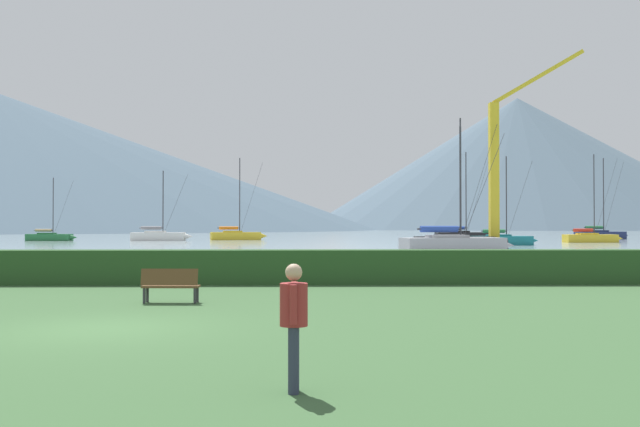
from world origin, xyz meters
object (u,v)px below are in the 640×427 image
Objects in this scene: sailboat_slip_8 at (455,241)px; park_bench_near_path at (170,284)px; sailboat_slip_11 at (236,235)px; dock_crane at (498,181)px; person_seated_viewer at (294,316)px; sailboat_slip_3 at (591,237)px; sailboat_slip_6 at (454,244)px; sailboat_slip_4 at (50,237)px; sailboat_slip_0 at (463,235)px; sailboat_slip_7 at (601,234)px; sailboat_slip_1 at (503,240)px; sailboat_slip_2 at (159,236)px.

park_bench_near_path is (-16.97, -43.38, -0.16)m from sailboat_slip_8.
dock_crane is (27.30, -36.49, 5.44)m from sailboat_slip_11.
sailboat_slip_11 reaches higher than person_seated_viewer.
dock_crane is at bearing 66.58° from park_bench_near_path.
sailboat_slip_3 is 40.24m from sailboat_slip_6.
sailboat_slip_8 is (47.67, -31.96, 0.13)m from sailboat_slip_4.
sailboat_slip_0 is 23.49m from sailboat_slip_7.
sailboat_slip_3 is at bearing 48.95° from sailboat_slip_8.
sailboat_slip_0 reaches higher than sailboat_slip_1.
sailboat_slip_4 is (-54.87, 21.43, -0.04)m from sailboat_slip_1.
sailboat_slip_7 is 7.68× the size of park_bench_near_path.
park_bench_near_path is at bearing -115.62° from dock_crane.
person_seated_viewer is (9.93, -90.57, 0.29)m from sailboat_slip_11.
sailboat_slip_7 is 1.04× the size of sailboat_slip_11.
sailboat_slip_3 is (13.09, -11.38, -0.09)m from sailboat_slip_0.
person_seated_viewer is at bearing -96.47° from sailboat_slip_11.
sailboat_slip_11 is (-20.96, 47.57, -0.03)m from sailboat_slip_6.
sailboat_slip_0 reaches higher than sailboat_slip_4.
sailboat_slip_2 is at bearing 114.71° from sailboat_slip_6.
park_bench_near_path is at bearing -120.70° from sailboat_slip_1.
person_seated_viewer is (34.29, -85.69, 0.42)m from sailboat_slip_4.
sailboat_slip_8 is at bearing -130.93° from sailboat_slip_1.
sailboat_slip_0 is at bearing -172.41° from sailboat_slip_7.
sailboat_slip_0 is 1.13× the size of sailboat_slip_3.
sailboat_slip_6 is at bearing -105.41° from sailboat_slip_0.
sailboat_slip_4 is at bearing 179.26° from sailboat_slip_0.
sailboat_slip_6 is at bearing -120.74° from sailboat_slip_1.
sailboat_slip_11 reaches higher than sailboat_slip_3.
sailboat_slip_7 reaches higher than sailboat_slip_3.
sailboat_slip_8 is at bearing -135.47° from sailboat_slip_3.
sailboat_slip_3 is 0.92× the size of sailboat_slip_11.
sailboat_slip_0 is 33.67m from dock_crane.
sailboat_slip_7 is at bearing 62.63° from sailboat_slip_3.
sailboat_slip_7 is 48.61m from dock_crane.
sailboat_slip_0 is 1.04× the size of sailboat_slip_11.
sailboat_slip_7 is at bearing 16.60° from sailboat_slip_0.
sailboat_slip_0 is 34.29m from sailboat_slip_8.
sailboat_slip_2 is 0.79× the size of sailboat_slip_7.
sailboat_slip_11 is at bearing 125.16° from sailboat_slip_8.
sailboat_slip_6 is 13.87m from dock_crane.
sailboat_slip_7 is at bearing 57.05° from dock_crane.
sailboat_slip_8 is at bearing -30.46° from sailboat_slip_4.
sailboat_slip_8 is 46.58m from park_bench_near_path.
sailboat_slip_8 reaches higher than sailboat_slip_2.
sailboat_slip_7 is 1.03× the size of sailboat_slip_8.
sailboat_slip_8 is at bearing -174.99° from dock_crane.
sailboat_slip_8 is 7.46× the size of park_bench_near_path.
park_bench_near_path is (-24.17, -53.91, -0.06)m from sailboat_slip_1.
sailboat_slip_2 is at bearing 104.29° from park_bench_near_path.
sailboat_slip_4 is 0.89× the size of sailboat_slip_6.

